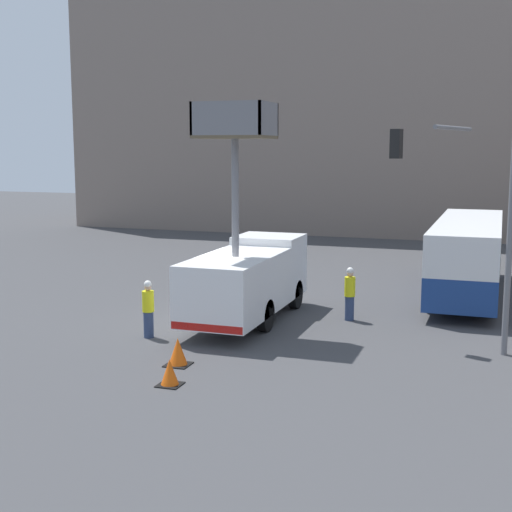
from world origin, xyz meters
TOP-DOWN VIEW (x-y plane):
  - ground_plane at (0.00, 0.00)m, footprint 120.00×120.00m
  - building_backdrop_far at (0.00, 29.98)m, footprint 44.00×10.00m
  - utility_truck at (0.86, 0.57)m, footprint 2.40×7.23m
  - city_bus at (7.93, 7.63)m, footprint 2.53×11.20m
  - traffic_light_pole at (8.25, -0.58)m, footprint 3.71×3.46m
  - road_worker_near_truck at (-1.39, -2.55)m, footprint 0.38×0.38m
  - road_worker_directing at (4.23, 1.85)m, footprint 0.38×0.38m
  - traffic_cone_near_truck at (0.76, -4.92)m, footprint 0.68×0.68m
  - traffic_cone_mid_road at (1.30, -6.55)m, footprint 0.60×0.60m

SIDE VIEW (x-z plane):
  - ground_plane at x=0.00m, z-range 0.00..0.00m
  - traffic_cone_mid_road at x=1.30m, z-range -0.02..0.67m
  - traffic_cone_near_truck at x=0.76m, z-range -0.02..0.76m
  - road_worker_near_truck at x=-1.39m, z-range 0.00..1.87m
  - road_worker_directing at x=4.23m, z-range 0.01..1.90m
  - utility_truck at x=0.86m, z-range -2.08..5.40m
  - city_bus at x=7.93m, z-range 0.27..3.37m
  - traffic_light_pole at x=8.25m, z-range 1.18..8.09m
  - building_backdrop_far at x=0.00m, z-range 0.00..20.63m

